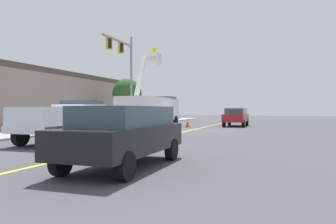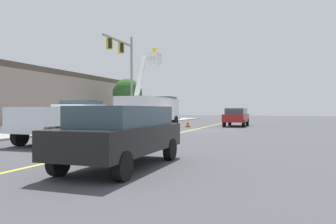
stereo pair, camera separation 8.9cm
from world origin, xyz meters
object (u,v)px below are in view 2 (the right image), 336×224
at_px(utility_bucket_truck, 151,109).
at_px(traffic_cone_mid_rear, 188,123).
at_px(traffic_cone_leading, 50,143).
at_px(trailing_sedan, 123,132).
at_px(passing_minivan, 236,116).
at_px(traffic_cone_mid_front, 140,128).
at_px(traffic_signal_mast, 125,64).
at_px(service_pickup_truck, 64,119).

relative_size(utility_bucket_truck, traffic_cone_mid_rear, 10.90).
relative_size(traffic_cone_leading, traffic_cone_mid_rear, 1.02).
xyz_separation_m(utility_bucket_truck, trailing_sedan, (-15.25, -7.57, -0.64)).
distance_m(utility_bucket_truck, trailing_sedan, 17.04).
xyz_separation_m(trailing_sedan, traffic_cone_mid_rear, (19.77, 6.24, -0.59)).
bearing_deg(passing_minivan, traffic_cone_leading, 177.18).
relative_size(traffic_cone_leading, traffic_cone_mid_front, 0.89).
bearing_deg(utility_bucket_truck, traffic_cone_leading, -165.18).
relative_size(passing_minivan, trailing_sedan, 1.00).
relative_size(utility_bucket_truck, traffic_cone_mid_front, 9.55).
height_order(traffic_cone_leading, traffic_cone_mid_rear, traffic_cone_leading).
height_order(utility_bucket_truck, traffic_signal_mast, traffic_signal_mast).
bearing_deg(traffic_cone_leading, traffic_cone_mid_front, 9.48).
bearing_deg(traffic_cone_mid_front, traffic_signal_mast, 38.26).
relative_size(service_pickup_truck, traffic_cone_mid_rear, 7.50).
distance_m(traffic_cone_mid_rear, traffic_signal_mast, 8.14).
distance_m(traffic_cone_leading, traffic_cone_mid_rear, 18.87).
relative_size(trailing_sedan, traffic_signal_mast, 0.57).
bearing_deg(service_pickup_truck, traffic_cone_mid_front, -10.35).
bearing_deg(traffic_signal_mast, traffic_cone_mid_front, -141.74).
height_order(utility_bucket_truck, passing_minivan, utility_bucket_truck).
distance_m(utility_bucket_truck, traffic_signal_mast, 7.09).
xyz_separation_m(service_pickup_truck, trailing_sedan, (-4.35, -6.28, -0.15)).
height_order(utility_bucket_truck, service_pickup_truck, utility_bucket_truck).
bearing_deg(traffic_cone_leading, trailing_sedan, -105.48).
xyz_separation_m(passing_minivan, traffic_cone_leading, (-22.12, 1.09, -0.59)).
bearing_deg(trailing_sedan, traffic_cone_mid_rear, 17.53).
xyz_separation_m(utility_bucket_truck, traffic_cone_mid_rear, (4.52, -1.32, -1.23)).
bearing_deg(passing_minivan, service_pickup_truck, 169.31).
height_order(trailing_sedan, traffic_signal_mast, traffic_signal_mast).
height_order(trailing_sedan, traffic_cone_mid_rear, trailing_sedan).
height_order(traffic_cone_mid_front, traffic_signal_mast, traffic_signal_mast).
bearing_deg(passing_minivan, trailing_sedan, -173.30).
height_order(utility_bucket_truck, traffic_cone_mid_rear, utility_bucket_truck).
bearing_deg(traffic_cone_leading, traffic_signal_mast, 25.52).
relative_size(service_pickup_truck, passing_minivan, 1.16).
bearing_deg(trailing_sedan, utility_bucket_truck, 26.39).
bearing_deg(traffic_cone_leading, service_pickup_truck, 36.85).
xyz_separation_m(utility_bucket_truck, traffic_signal_mast, (3.33, 4.61, 4.22)).
bearing_deg(trailing_sedan, traffic_signal_mast, 33.23).
height_order(service_pickup_truck, traffic_cone_mid_front, service_pickup_truck).
distance_m(service_pickup_truck, trailing_sedan, 7.64).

